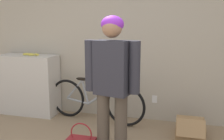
# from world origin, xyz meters

# --- Properties ---
(wall_back) EXTENTS (8.00, 0.07, 2.60)m
(wall_back) POSITION_xyz_m (0.00, 2.34, 1.30)
(wall_back) COLOR #B7AD99
(wall_back) RESTS_ON ground_plane
(side_shelf) EXTENTS (1.00, 0.42, 1.02)m
(side_shelf) POSITION_xyz_m (-1.59, 2.08, 0.51)
(side_shelf) COLOR beige
(side_shelf) RESTS_ON ground_plane
(person) EXTENTS (0.62, 0.28, 1.65)m
(person) POSITION_xyz_m (0.22, 0.92, 0.98)
(person) COLOR #4C4238
(person) RESTS_ON ground_plane
(bicycle) EXTENTS (1.66, 0.46, 0.71)m
(bicycle) POSITION_xyz_m (-0.36, 2.02, 0.34)
(bicycle) COLOR black
(bicycle) RESTS_ON ground_plane
(banana) EXTENTS (0.33, 0.09, 0.04)m
(banana) POSITION_xyz_m (-1.49, 2.06, 1.04)
(banana) COLOR #EAD64C
(banana) RESTS_ON side_shelf
(cardboard_box) EXTENTS (0.39, 0.53, 0.32)m
(cardboard_box) POSITION_xyz_m (1.10, 1.80, 0.12)
(cardboard_box) COLOR #A87F51
(cardboard_box) RESTS_ON ground_plane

